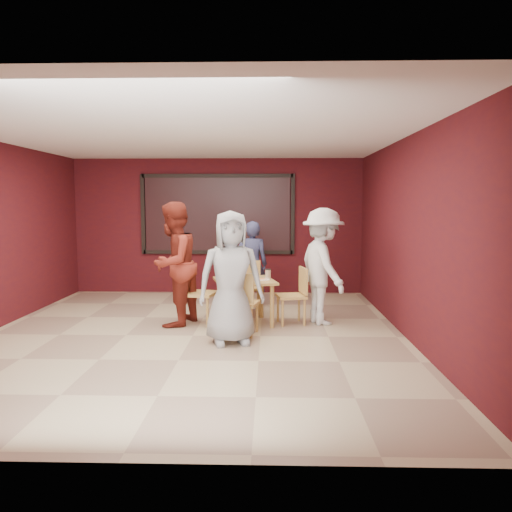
{
  "coord_description": "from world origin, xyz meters",
  "views": [
    {
      "loc": [
        1.09,
        -6.9,
        1.87
      ],
      "look_at": [
        0.88,
        0.74,
        1.06
      ],
      "focal_mm": 35.0,
      "sensor_mm": 36.0,
      "label": 1
    }
  ],
  "objects_px": {
    "chair_front": "(241,300)",
    "chair_left": "(195,289)",
    "chair_back": "(248,284)",
    "diner_right": "(323,266)",
    "dining_table": "(244,285)",
    "chair_right": "(296,292)",
    "diner_left": "(173,264)",
    "diner_back": "(252,264)",
    "diner_front": "(231,278)"
  },
  "relations": [
    {
      "from": "chair_left",
      "to": "chair_right",
      "type": "xyz_separation_m",
      "value": [
        1.58,
        0.05,
        -0.05
      ]
    },
    {
      "from": "chair_right",
      "to": "chair_front",
      "type": "bearing_deg",
      "value": -137.67
    },
    {
      "from": "diner_front",
      "to": "diner_back",
      "type": "distance_m",
      "value": 2.41
    },
    {
      "from": "chair_front",
      "to": "chair_right",
      "type": "distance_m",
      "value": 1.11
    },
    {
      "from": "chair_left",
      "to": "chair_right",
      "type": "height_order",
      "value": "chair_left"
    },
    {
      "from": "chair_right",
      "to": "diner_left",
      "type": "xyz_separation_m",
      "value": [
        -1.88,
        -0.15,
        0.45
      ]
    },
    {
      "from": "chair_back",
      "to": "diner_back",
      "type": "height_order",
      "value": "diner_back"
    },
    {
      "from": "chair_front",
      "to": "chair_right",
      "type": "xyz_separation_m",
      "value": [
        0.82,
        0.75,
        -0.02
      ]
    },
    {
      "from": "diner_back",
      "to": "diner_right",
      "type": "relative_size",
      "value": 0.86
    },
    {
      "from": "diner_back",
      "to": "chair_left",
      "type": "bearing_deg",
      "value": 54.55
    },
    {
      "from": "chair_right",
      "to": "diner_right",
      "type": "bearing_deg",
      "value": 3.56
    },
    {
      "from": "chair_left",
      "to": "diner_back",
      "type": "distance_m",
      "value": 1.58
    },
    {
      "from": "chair_left",
      "to": "chair_right",
      "type": "distance_m",
      "value": 1.58
    },
    {
      "from": "chair_back",
      "to": "diner_back",
      "type": "bearing_deg",
      "value": 84.92
    },
    {
      "from": "diner_front",
      "to": "diner_left",
      "type": "bearing_deg",
      "value": 120.1
    },
    {
      "from": "chair_right",
      "to": "diner_right",
      "type": "relative_size",
      "value": 0.49
    },
    {
      "from": "dining_table",
      "to": "diner_front",
      "type": "distance_m",
      "value": 1.14
    },
    {
      "from": "diner_back",
      "to": "diner_left",
      "type": "xyz_separation_m",
      "value": [
        -1.15,
        -1.42,
        0.17
      ]
    },
    {
      "from": "chair_back",
      "to": "diner_right",
      "type": "relative_size",
      "value": 0.49
    },
    {
      "from": "chair_front",
      "to": "diner_front",
      "type": "xyz_separation_m",
      "value": [
        -0.1,
        -0.38,
        0.37
      ]
    },
    {
      "from": "diner_back",
      "to": "diner_left",
      "type": "distance_m",
      "value": 1.83
    },
    {
      "from": "dining_table",
      "to": "diner_left",
      "type": "relative_size",
      "value": 0.56
    },
    {
      "from": "chair_right",
      "to": "diner_left",
      "type": "relative_size",
      "value": 0.46
    },
    {
      "from": "dining_table",
      "to": "diner_back",
      "type": "relative_size",
      "value": 0.68
    },
    {
      "from": "dining_table",
      "to": "diner_front",
      "type": "height_order",
      "value": "diner_front"
    },
    {
      "from": "chair_front",
      "to": "chair_back",
      "type": "bearing_deg",
      "value": 88.4
    },
    {
      "from": "chair_back",
      "to": "chair_front",
      "type": "bearing_deg",
      "value": -91.6
    },
    {
      "from": "diner_left",
      "to": "chair_right",
      "type": "bearing_deg",
      "value": 112.93
    },
    {
      "from": "chair_front",
      "to": "diner_left",
      "type": "height_order",
      "value": "diner_left"
    },
    {
      "from": "dining_table",
      "to": "diner_back",
      "type": "height_order",
      "value": "diner_back"
    },
    {
      "from": "chair_front",
      "to": "dining_table",
      "type": "bearing_deg",
      "value": 88.45
    },
    {
      "from": "chair_front",
      "to": "chair_left",
      "type": "height_order",
      "value": "chair_left"
    },
    {
      "from": "chair_front",
      "to": "diner_right",
      "type": "height_order",
      "value": "diner_right"
    },
    {
      "from": "chair_front",
      "to": "diner_left",
      "type": "xyz_separation_m",
      "value": [
        -1.06,
        0.6,
        0.43
      ]
    },
    {
      "from": "dining_table",
      "to": "diner_front",
      "type": "relative_size",
      "value": 0.6
    },
    {
      "from": "chair_front",
      "to": "diner_right",
      "type": "distance_m",
      "value": 1.5
    },
    {
      "from": "chair_right",
      "to": "diner_front",
      "type": "xyz_separation_m",
      "value": [
        -0.92,
        -1.13,
        0.39
      ]
    },
    {
      "from": "diner_right",
      "to": "chair_right",
      "type": "bearing_deg",
      "value": 74.36
    },
    {
      "from": "dining_table",
      "to": "chair_right",
      "type": "distance_m",
      "value": 0.81
    },
    {
      "from": "chair_right",
      "to": "chair_back",
      "type": "bearing_deg",
      "value": 135.27
    },
    {
      "from": "chair_back",
      "to": "diner_right",
      "type": "xyz_separation_m",
      "value": [
        1.19,
        -0.74,
        0.4
      ]
    },
    {
      "from": "chair_back",
      "to": "diner_back",
      "type": "distance_m",
      "value": 0.58
    },
    {
      "from": "chair_front",
      "to": "diner_left",
      "type": "bearing_deg",
      "value": 150.56
    },
    {
      "from": "diner_left",
      "to": "diner_right",
      "type": "xyz_separation_m",
      "value": [
        2.3,
        0.17,
        -0.05
      ]
    },
    {
      "from": "dining_table",
      "to": "chair_back",
      "type": "relative_size",
      "value": 1.2
    },
    {
      "from": "dining_table",
      "to": "diner_right",
      "type": "distance_m",
      "value": 1.25
    },
    {
      "from": "dining_table",
      "to": "diner_right",
      "type": "bearing_deg",
      "value": 2.68
    },
    {
      "from": "dining_table",
      "to": "chair_back",
      "type": "bearing_deg",
      "value": 88.35
    },
    {
      "from": "chair_front",
      "to": "diner_right",
      "type": "bearing_deg",
      "value": 32.01
    },
    {
      "from": "dining_table",
      "to": "chair_left",
      "type": "height_order",
      "value": "chair_left"
    }
  ]
}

